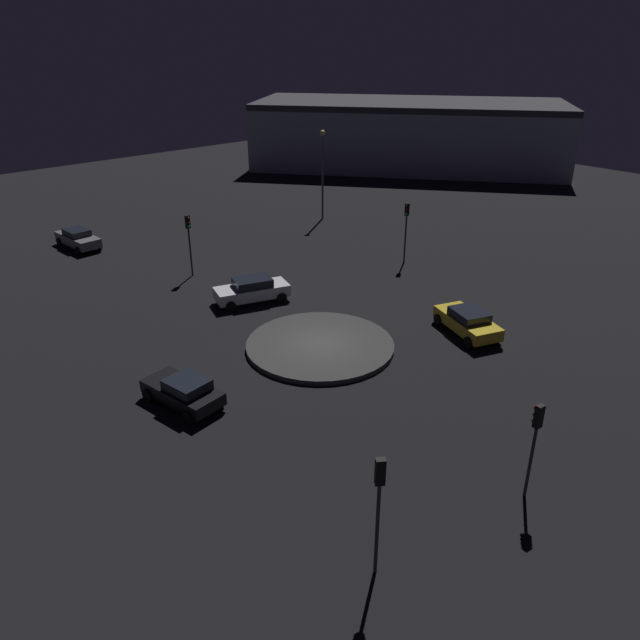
# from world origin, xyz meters

# --- Properties ---
(ground_plane) EXTENTS (115.67, 115.67, 0.00)m
(ground_plane) POSITION_xyz_m (0.00, 0.00, 0.00)
(ground_plane) COLOR black
(roundabout_island) EXTENTS (8.04, 8.04, 0.28)m
(roundabout_island) POSITION_xyz_m (0.00, 0.00, 0.14)
(roundabout_island) COLOR #383838
(roundabout_island) RESTS_ON ground_plane
(car_white) EXTENTS (3.15, 4.92, 1.57)m
(car_white) POSITION_xyz_m (7.47, -1.03, 0.82)
(car_white) COLOR white
(car_white) RESTS_ON ground_plane
(car_grey) EXTENTS (4.58, 2.16, 1.48)m
(car_grey) POSITION_xyz_m (25.29, 2.69, 0.77)
(car_grey) COLOR slate
(car_grey) RESTS_ON ground_plane
(car_yellow) EXTENTS (4.66, 3.26, 1.47)m
(car_yellow) POSITION_xyz_m (-4.36, -7.29, 0.77)
(car_yellow) COLOR gold
(car_yellow) RESTS_ON ground_plane
(car_black) EXTENTS (4.20, 2.51, 1.41)m
(car_black) POSITION_xyz_m (0.10, 8.36, 0.73)
(car_black) COLOR black
(car_black) RESTS_ON ground_plane
(traffic_light_northwest) EXTENTS (0.39, 0.37, 4.46)m
(traffic_light_northwest) POSITION_xyz_m (-12.41, 8.97, 3.16)
(traffic_light_northwest) COLOR #2D2D2D
(traffic_light_northwest) RESTS_ON ground_plane
(traffic_light_southeast) EXTENTS (0.36, 0.39, 4.48)m
(traffic_light_southeast) POSITION_xyz_m (5.68, -13.60, 3.17)
(traffic_light_southeast) COLOR #2D2D2D
(traffic_light_southeast) RESTS_ON ground_plane
(traffic_light_east) EXTENTS (0.36, 0.31, 4.32)m
(traffic_light_east) POSITION_xyz_m (13.97, -0.68, 3.07)
(traffic_light_east) COLOR #2D2D2D
(traffic_light_east) RESTS_ON ground_plane
(traffic_light_west) EXTENTS (0.38, 0.33, 3.98)m
(traffic_light_west) POSITION_xyz_m (-13.73, 2.30, 2.84)
(traffic_light_west) COLOR #2D2D2D
(traffic_light_west) RESTS_ON ground_plane
(streetlamp_southeast) EXTENTS (0.44, 0.44, 7.81)m
(streetlamp_southeast) POSITION_xyz_m (18.27, -17.02, 4.74)
(streetlamp_southeast) COLOR #4C4C51
(streetlamp_southeast) RESTS_ON ground_plane
(store_building) EXTENTS (38.31, 34.15, 7.77)m
(store_building) POSITION_xyz_m (28.58, -40.97, 3.88)
(store_building) COLOR #8C939E
(store_building) RESTS_ON ground_plane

